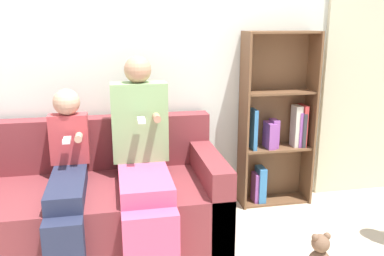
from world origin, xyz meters
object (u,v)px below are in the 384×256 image
(child_seated, at_px, (67,175))
(teddy_bear, at_px, (319,256))
(couch, at_px, (86,203))
(bookshelf, at_px, (276,127))
(adult_seated, at_px, (143,153))

(child_seated, distance_m, teddy_bear, 1.66)
(couch, xyz_separation_m, teddy_bear, (1.40, -0.74, -0.14))
(couch, bearing_deg, bookshelf, 12.85)
(child_seated, height_order, teddy_bear, child_seated)
(adult_seated, relative_size, child_seated, 1.21)
(teddy_bear, bearing_deg, adult_seated, 146.27)
(couch, height_order, teddy_bear, couch)
(child_seated, bearing_deg, teddy_bear, -22.31)
(teddy_bear, bearing_deg, bookshelf, 82.17)
(adult_seated, distance_m, bookshelf, 1.22)
(child_seated, distance_m, bookshelf, 1.72)
(bookshelf, xyz_separation_m, teddy_bear, (-0.15, -1.09, -0.52))
(child_seated, relative_size, teddy_bear, 3.65)
(couch, height_order, bookshelf, bookshelf)
(bookshelf, bearing_deg, couch, -167.15)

